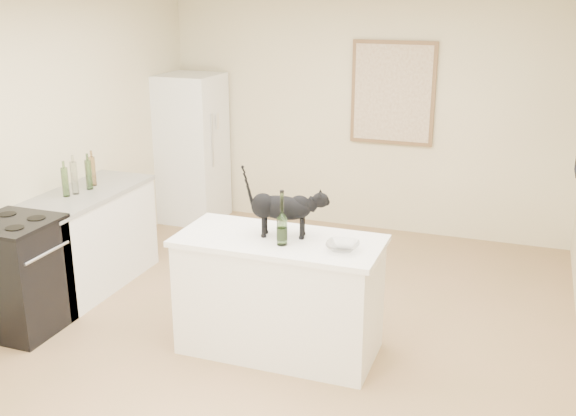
{
  "coord_description": "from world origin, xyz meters",
  "views": [
    {
      "loc": [
        1.73,
        -4.51,
        2.63
      ],
      "look_at": [
        0.15,
        -0.15,
        1.12
      ],
      "focal_mm": 42.49,
      "sensor_mm": 36.0,
      "label": 1
    }
  ],
  "objects_px": {
    "stove": "(18,277)",
    "glass_bowl": "(343,246)",
    "wine_bottle": "(282,221)",
    "fridge": "(191,148)",
    "black_cat": "(282,211)"
  },
  "relations": [
    {
      "from": "stove",
      "to": "glass_bowl",
      "type": "height_order",
      "value": "glass_bowl"
    },
    {
      "from": "wine_bottle",
      "to": "glass_bowl",
      "type": "bearing_deg",
      "value": 5.57
    },
    {
      "from": "stove",
      "to": "black_cat",
      "type": "relative_size",
      "value": 1.62
    },
    {
      "from": "wine_bottle",
      "to": "glass_bowl",
      "type": "distance_m",
      "value": 0.46
    },
    {
      "from": "wine_bottle",
      "to": "fridge",
      "type": "bearing_deg",
      "value": 128.44
    },
    {
      "from": "stove",
      "to": "fridge",
      "type": "height_order",
      "value": "fridge"
    },
    {
      "from": "stove",
      "to": "fridge",
      "type": "xyz_separation_m",
      "value": [
        0.0,
        2.95,
        0.4
      ]
    },
    {
      "from": "stove",
      "to": "wine_bottle",
      "type": "xyz_separation_m",
      "value": [
        2.12,
        0.28,
        0.63
      ]
    },
    {
      "from": "fridge",
      "to": "glass_bowl",
      "type": "xyz_separation_m",
      "value": [
        2.54,
        -2.62,
        0.08
      ]
    },
    {
      "from": "wine_bottle",
      "to": "stove",
      "type": "bearing_deg",
      "value": -172.33
    },
    {
      "from": "fridge",
      "to": "black_cat",
      "type": "distance_m",
      "value": 3.24
    },
    {
      "from": "glass_bowl",
      "to": "stove",
      "type": "bearing_deg",
      "value": -172.68
    },
    {
      "from": "fridge",
      "to": "glass_bowl",
      "type": "height_order",
      "value": "fridge"
    },
    {
      "from": "black_cat",
      "to": "wine_bottle",
      "type": "bearing_deg",
      "value": -81.66
    },
    {
      "from": "stove",
      "to": "wine_bottle",
      "type": "distance_m",
      "value": 2.22
    }
  ]
}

